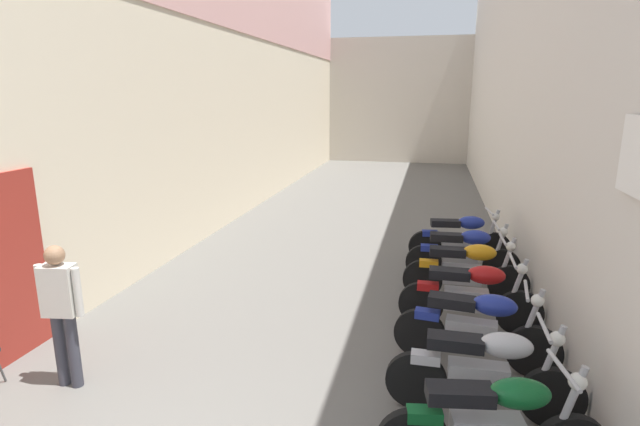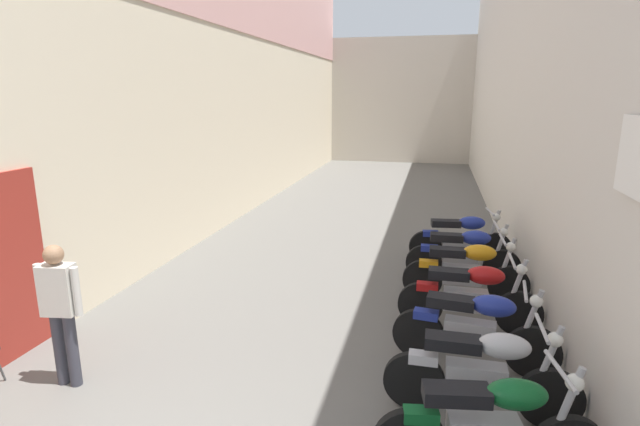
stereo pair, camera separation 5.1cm
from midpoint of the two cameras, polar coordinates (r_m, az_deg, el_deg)
The scene contains 12 objects.
ground_plane at distance 10.42m, azimuth 3.75°, elevation -3.41°, with size 37.74×37.74×0.00m, color #66635E.
building_left at distance 12.83m, azimuth -9.91°, elevation 18.03°, with size 0.45×21.74×8.07m.
building_right at distance 11.98m, azimuth 22.28°, elevation 15.90°, with size 0.45×21.74×7.45m.
building_far_end at distance 23.76m, azimuth 9.53°, elevation 12.73°, with size 9.24×2.00×5.49m, color beige.
motorcycle_second at distance 4.46m, azimuth 19.59°, elevation -22.12°, with size 1.84×0.58×1.04m.
motorcycle_third at distance 5.13m, azimuth 18.63°, elevation -16.95°, with size 1.85×0.58×1.04m.
motorcycle_fourth at distance 5.96m, azimuth 17.84°, elevation -12.44°, with size 1.85×0.58×1.04m.
motorcycle_fifth at distance 6.81m, azimuth 17.25°, elevation -9.02°, with size 1.85×0.58×1.04m.
motorcycle_sixth at distance 7.70m, azimuth 16.80°, elevation -6.33°, with size 1.85×0.58×1.04m.
motorcycle_seventh at distance 8.45m, azimuth 16.50°, elevation -4.52°, with size 1.85×0.58×1.04m.
motorcycle_eighth at distance 9.36m, azimuth 16.21°, elevation -2.73°, with size 1.85×0.58×1.04m.
pedestrian_mid_alley at distance 5.85m, azimuth -27.69°, elevation -9.45°, with size 0.52×0.25×1.57m.
Camera 2 is at (1.63, -0.96, 3.05)m, focal length 27.58 mm.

